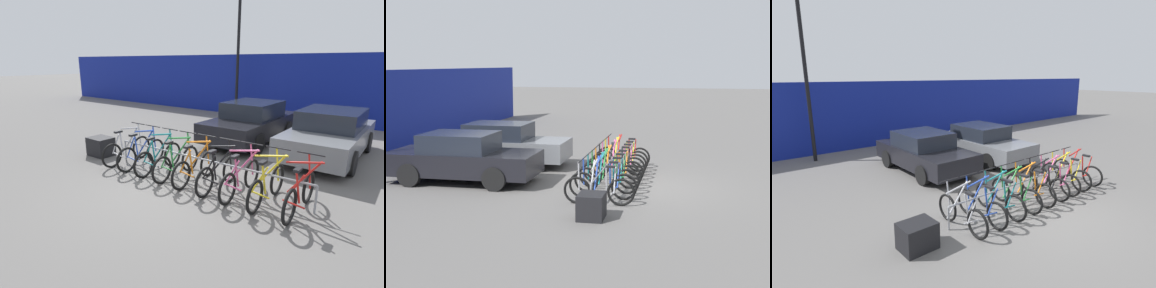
{
  "view_description": "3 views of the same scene",
  "coord_description": "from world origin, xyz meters",
  "views": [
    {
      "loc": [
        4.12,
        -4.69,
        2.73
      ],
      "look_at": [
        -0.01,
        0.72,
        0.85
      ],
      "focal_mm": 28.0,
      "sensor_mm": 36.0,
      "label": 1
    },
    {
      "loc": [
        -14.24,
        -1.5,
        3.3
      ],
      "look_at": [
        -0.59,
        1.35,
        1.21
      ],
      "focal_mm": 50.0,
      "sensor_mm": 36.0,
      "label": 2
    },
    {
      "loc": [
        -5.97,
        -4.2,
        3.36
      ],
      "look_at": [
        -0.25,
        2.7,
        1.29
      ],
      "focal_mm": 28.0,
      "sensor_mm": 36.0,
      "label": 3
    }
  ],
  "objects": [
    {
      "name": "ground_plane",
      "position": [
        0.0,
        0.0,
        0.0
      ],
      "size": [
        120.0,
        120.0,
        0.0
      ],
      "primitive_type": "plane",
      "color": "#605E5B"
    },
    {
      "name": "hoarding_wall",
      "position": [
        0.0,
        9.5,
        1.54
      ],
      "size": [
        36.0,
        0.16,
        3.08
      ],
      "primitive_type": "cube",
      "color": "navy",
      "rests_on": "ground"
    },
    {
      "name": "lamp_post",
      "position": [
        -3.19,
        8.5,
        3.82
      ],
      "size": [
        0.24,
        0.44,
        6.92
      ],
      "color": "black",
      "rests_on": "ground"
    },
    {
      "name": "bicycle_orange",
      "position": [
        0.24,
        0.53,
        0.38
      ],
      "size": [
        0.68,
        1.71,
        1.05
      ],
      "rotation": [
        0.0,
        0.0,
        0.06
      ],
      "color": "black",
      "rests_on": "ground"
    },
    {
      "name": "car_grey",
      "position": [
        2.16,
        4.47,
        0.69
      ],
      "size": [
        1.91,
        4.32,
        1.4
      ],
      "color": "slate",
      "rests_on": "ground"
    },
    {
      "name": "car_black",
      "position": [
        -0.45,
        4.68,
        0.69
      ],
      "size": [
        1.91,
        4.2,
        1.4
      ],
      "color": "black",
      "rests_on": "ground"
    },
    {
      "name": "bicycle_blue",
      "position": [
        -1.54,
        0.53,
        0.38
      ],
      "size": [
        0.68,
        1.71,
        1.05
      ],
      "rotation": [
        0.0,
        0.0,
        -0.02
      ],
      "color": "black",
      "rests_on": "ground"
    },
    {
      "name": "bicycle_teal",
      "position": [
        -0.92,
        0.53,
        0.38
      ],
      "size": [
        0.68,
        1.71,
        1.05
      ],
      "rotation": [
        0.0,
        0.0,
        0.01
      ],
      "color": "black",
      "rests_on": "ground"
    },
    {
      "name": "bike_rack",
      "position": [
        0.26,
        0.68,
        0.5
      ],
      "size": [
        5.3,
        0.04,
        0.57
      ],
      "color": "gray",
      "rests_on": "ground"
    },
    {
      "name": "cargo_crate",
      "position": [
        -3.27,
        0.49,
        0.28
      ],
      "size": [
        0.7,
        0.56,
        0.55
      ],
      "primitive_type": "cube",
      "color": "black",
      "rests_on": "ground"
    },
    {
      "name": "bicycle_green",
      "position": [
        -0.33,
        0.53,
        0.38
      ],
      "size": [
        0.68,
        1.71,
        1.05
      ],
      "rotation": [
        0.0,
        0.0,
        0.06
      ],
      "color": "black",
      "rests_on": "ground"
    },
    {
      "name": "bicycle_silver",
      "position": [
        -2.12,
        0.53,
        0.38
      ],
      "size": [
        0.68,
        1.71,
        1.05
      ],
      "rotation": [
        0.0,
        0.0,
        -0.05
      ],
      "color": "black",
      "rests_on": "ground"
    },
    {
      "name": "bicycle_yellow",
      "position": [
        1.99,
        0.53,
        0.38
      ],
      "size": [
        0.68,
        1.71,
        1.05
      ],
      "rotation": [
        0.0,
        0.0,
        0.01
      ],
      "color": "black",
      "rests_on": "ground"
    },
    {
      "name": "bicycle_pink",
      "position": [
        1.41,
        0.53,
        0.38
      ],
      "size": [
        0.68,
        1.71,
        1.05
      ],
      "rotation": [
        0.0,
        0.0,
        -0.01
      ],
      "color": "black",
      "rests_on": "ground"
    },
    {
      "name": "bicycle_black",
      "position": [
        0.86,
        0.53,
        0.38
      ],
      "size": [
        0.68,
        1.71,
        1.05
      ],
      "rotation": [
        0.0,
        0.0,
        0.02
      ],
      "color": "black",
      "rests_on": "ground"
    },
    {
      "name": "bicycle_red",
      "position": [
        2.63,
        0.53,
        0.38
      ],
      "size": [
        0.68,
        1.71,
        1.05
      ],
      "rotation": [
        0.0,
        0.0,
        0.04
      ],
      "color": "black",
      "rests_on": "ground"
    }
  ]
}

